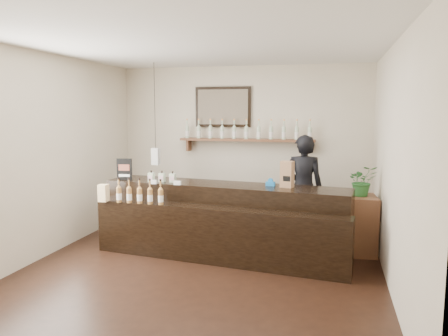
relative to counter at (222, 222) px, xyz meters
The scene contains 10 objects.
ground 0.74m from the counter, 100.49° to the right, with size 5.00×5.00×0.00m, color black.
room_shell 1.37m from the counter, 100.49° to the right, with size 5.00×5.00×5.00m.
back_wall_decor 2.24m from the counter, 98.18° to the left, with size 2.66×0.96×1.69m.
counter is the anchor object (origin of this frame).
promo_sign 1.68m from the counter, behind, with size 0.23×0.05×0.32m.
paper_bag 1.14m from the counter, ahead, with size 0.19×0.16×0.36m.
tape_dispenser 0.88m from the counter, 10.99° to the left, with size 0.13×0.07×0.11m.
side_cabinet 1.97m from the counter, 15.43° to the left, with size 0.46×0.60×0.82m.
potted_plant 2.05m from the counter, 15.43° to the left, with size 0.39×0.34×0.43m, color #28652A.
shopkeeper 1.52m from the counter, 42.87° to the left, with size 0.68×0.45×1.87m, color black.
Camera 1 is at (1.57, -5.21, 2.01)m, focal length 35.00 mm.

